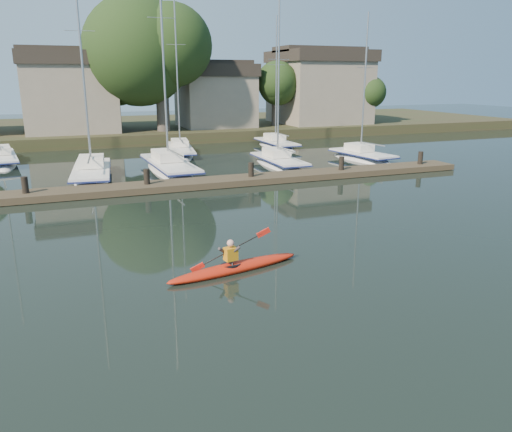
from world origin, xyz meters
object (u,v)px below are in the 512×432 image
object	(u,v)px
sailboat_1	(93,181)
sailboat_4	(362,163)
sailboat_7	(276,149)
sailboat_2	(170,175)
sailboat_5	(2,165)
kayak	(234,266)
sailboat_6	(181,156)
sailboat_3	(279,169)
dock	(201,183)

from	to	relation	value
sailboat_1	sailboat_4	xyz separation A→B (m)	(19.17, 0.03, 0.01)
sailboat_7	sailboat_4	bearing A→B (deg)	-69.64
sailboat_2	sailboat_5	size ratio (longest dim) A/B	1.14
kayak	sailboat_6	size ratio (longest dim) A/B	0.33
sailboat_7	kayak	bearing A→B (deg)	-115.62
kayak	sailboat_6	distance (m)	25.74
sailboat_5	sailboat_7	distance (m)	21.71
sailboat_3	dock	bearing A→B (deg)	-145.21
sailboat_3	sailboat_6	size ratio (longest dim) A/B	0.86
sailboat_3	sailboat_1	bearing A→B (deg)	179.92
dock	sailboat_1	distance (m)	7.33
sailboat_3	sailboat_6	xyz separation A→B (m)	(-5.07, 8.12, 0.02)
sailboat_6	sailboat_7	bearing A→B (deg)	13.09
dock	sailboat_2	world-z (taller)	sailboat_2
sailboat_1	sailboat_2	world-z (taller)	sailboat_2
kayak	sailboat_2	distance (m)	17.97
kayak	sailboat_4	xyz separation A→B (m)	(15.89, 17.45, -0.37)
sailboat_2	sailboat_5	distance (m)	13.09
sailboat_2	sailboat_4	size ratio (longest dim) A/B	1.40
sailboat_5	dock	bearing A→B (deg)	-56.24
dock	sailboat_1	size ratio (longest dim) A/B	2.32
sailboat_3	sailboat_5	world-z (taller)	sailboat_5
sailboat_3	sailboat_4	distance (m)	6.82
dock	sailboat_5	bearing A→B (deg)	131.12
kayak	sailboat_6	bearing A→B (deg)	69.46
sailboat_1	sailboat_2	xyz separation A→B (m)	(4.86, 0.48, -0.00)
sailboat_4	sailboat_6	world-z (taller)	sailboat_6
sailboat_1	sailboat_3	size ratio (longest dim) A/B	1.19
kayak	sailboat_1	world-z (taller)	sailboat_1
dock	sailboat_6	bearing A→B (deg)	82.41
sailboat_7	dock	bearing A→B (deg)	-127.38
sailboat_1	sailboat_3	world-z (taller)	sailboat_1
sailboat_5	sailboat_7	bearing A→B (deg)	-5.96
kayak	sailboat_7	size ratio (longest dim) A/B	0.39
sailboat_5	sailboat_6	bearing A→B (deg)	-8.23
sailboat_2	sailboat_6	bearing A→B (deg)	69.72
sailboat_2	sailboat_3	size ratio (longest dim) A/B	1.32
sailboat_1	sailboat_6	size ratio (longest dim) A/B	1.03
dock	sailboat_7	world-z (taller)	sailboat_7
kayak	sailboat_4	size ratio (longest dim) A/B	0.41
sailboat_1	sailboat_6	world-z (taller)	sailboat_1
sailboat_5	sailboat_6	world-z (taller)	sailboat_6
sailboat_5	sailboat_7	world-z (taller)	sailboat_5
sailboat_2	dock	bearing A→B (deg)	-84.53
kayak	sailboat_5	world-z (taller)	sailboat_5
sailboat_3	sailboat_7	xyz separation A→B (m)	(3.64, 8.85, 0.00)
dock	kayak	bearing A→B (deg)	-100.32
sailboat_4	sailboat_5	distance (m)	26.19
sailboat_4	sailboat_5	world-z (taller)	sailboat_5
sailboat_5	sailboat_6	distance (m)	13.00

